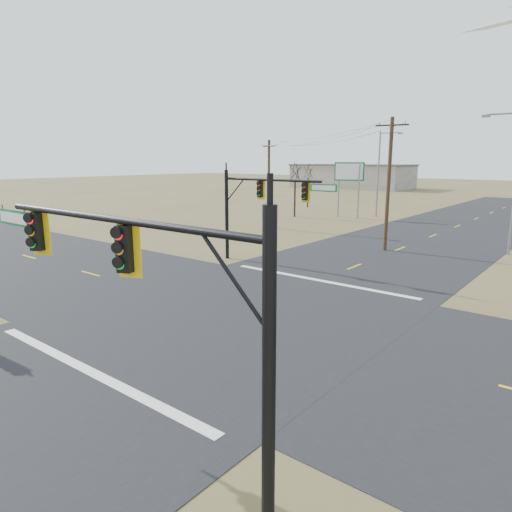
{
  "coord_description": "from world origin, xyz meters",
  "views": [
    {
      "loc": [
        13.24,
        -15.1,
        7.01
      ],
      "look_at": [
        0.4,
        1.0,
        2.63
      ],
      "focal_mm": 32.0,
      "sensor_mm": 36.0,
      "label": 1
    }
  ],
  "objects_px": {
    "utility_pole_near": "(389,183)",
    "bare_tree_b": "(308,171)",
    "utility_pole_far": "(269,183)",
    "streetlight_c": "(380,170)",
    "mast_arm_far": "(263,197)",
    "highway_sign": "(349,179)",
    "mast_arm_near": "(126,269)",
    "bare_tree_a": "(295,171)"
  },
  "relations": [
    {
      "from": "mast_arm_near",
      "to": "bare_tree_a",
      "type": "bearing_deg",
      "value": 94.41
    },
    {
      "from": "utility_pole_near",
      "to": "bare_tree_b",
      "type": "height_order",
      "value": "utility_pole_near"
    },
    {
      "from": "mast_arm_far",
      "to": "streetlight_c",
      "type": "xyz_separation_m",
      "value": [
        -4.97,
        29.92,
        1.21
      ]
    },
    {
      "from": "mast_arm_far",
      "to": "bare_tree_b",
      "type": "bearing_deg",
      "value": 109.3
    },
    {
      "from": "mast_arm_near",
      "to": "mast_arm_far",
      "type": "relative_size",
      "value": 1.17
    },
    {
      "from": "utility_pole_near",
      "to": "streetlight_c",
      "type": "xyz_separation_m",
      "value": [
        -9.47,
        20.02,
        0.56
      ]
    },
    {
      "from": "utility_pole_near",
      "to": "highway_sign",
      "type": "bearing_deg",
      "value": 125.47
    },
    {
      "from": "highway_sign",
      "to": "bare_tree_a",
      "type": "xyz_separation_m",
      "value": [
        -5.53,
        -3.39,
        0.94
      ]
    },
    {
      "from": "mast_arm_far",
      "to": "bare_tree_b",
      "type": "height_order",
      "value": "bare_tree_b"
    },
    {
      "from": "utility_pole_far",
      "to": "mast_arm_far",
      "type": "bearing_deg",
      "value": -54.4
    },
    {
      "from": "utility_pole_near",
      "to": "streetlight_c",
      "type": "distance_m",
      "value": 22.15
    },
    {
      "from": "mast_arm_near",
      "to": "utility_pole_far",
      "type": "distance_m",
      "value": 37.44
    },
    {
      "from": "mast_arm_near",
      "to": "highway_sign",
      "type": "height_order",
      "value": "highway_sign"
    },
    {
      "from": "bare_tree_b",
      "to": "utility_pole_far",
      "type": "bearing_deg",
      "value": -68.37
    },
    {
      "from": "utility_pole_near",
      "to": "bare_tree_a",
      "type": "height_order",
      "value": "utility_pole_near"
    },
    {
      "from": "mast_arm_near",
      "to": "utility_pole_far",
      "type": "bearing_deg",
      "value": 97.33
    },
    {
      "from": "mast_arm_far",
      "to": "utility_pole_far",
      "type": "bearing_deg",
      "value": 117.2
    },
    {
      "from": "bare_tree_a",
      "to": "mast_arm_near",
      "type": "bearing_deg",
      "value": -60.8
    },
    {
      "from": "mast_arm_far",
      "to": "bare_tree_a",
      "type": "bearing_deg",
      "value": 110.75
    },
    {
      "from": "utility_pole_near",
      "to": "mast_arm_far",
      "type": "bearing_deg",
      "value": -114.46
    },
    {
      "from": "mast_arm_far",
      "to": "streetlight_c",
      "type": "bearing_deg",
      "value": 91.03
    },
    {
      "from": "mast_arm_far",
      "to": "highway_sign",
      "type": "bearing_deg",
      "value": 97.21
    },
    {
      "from": "mast_arm_far",
      "to": "bare_tree_a",
      "type": "relative_size",
      "value": 1.25
    },
    {
      "from": "mast_arm_near",
      "to": "mast_arm_far",
      "type": "xyz_separation_m",
      "value": [
        -10.08,
        17.98,
        -0.03
      ]
    },
    {
      "from": "utility_pole_near",
      "to": "bare_tree_b",
      "type": "bearing_deg",
      "value": 132.76
    },
    {
      "from": "mast_arm_near",
      "to": "mast_arm_far",
      "type": "distance_m",
      "value": 20.61
    },
    {
      "from": "utility_pole_near",
      "to": "utility_pole_far",
      "type": "relative_size",
      "value": 1.13
    },
    {
      "from": "utility_pole_far",
      "to": "bare_tree_b",
      "type": "distance_m",
      "value": 21.97
    },
    {
      "from": "utility_pole_near",
      "to": "utility_pole_far",
      "type": "distance_m",
      "value": 14.85
    },
    {
      "from": "mast_arm_near",
      "to": "highway_sign",
      "type": "distance_m",
      "value": 47.96
    },
    {
      "from": "bare_tree_a",
      "to": "streetlight_c",
      "type": "bearing_deg",
      "value": 39.65
    },
    {
      "from": "streetlight_c",
      "to": "bare_tree_a",
      "type": "xyz_separation_m",
      "value": [
        -8.01,
        -6.64,
        -0.17
      ]
    },
    {
      "from": "utility_pole_near",
      "to": "bare_tree_b",
      "type": "xyz_separation_m",
      "value": [
        -22.43,
        24.25,
        0.1
      ]
    },
    {
      "from": "utility_pole_far",
      "to": "bare_tree_b",
      "type": "relative_size",
      "value": 1.34
    },
    {
      "from": "streetlight_c",
      "to": "highway_sign",
      "type": "bearing_deg",
      "value": -152.17
    },
    {
      "from": "utility_pole_far",
      "to": "bare_tree_a",
      "type": "relative_size",
      "value": 1.26
    },
    {
      "from": "mast_arm_near",
      "to": "streetlight_c",
      "type": "relative_size",
      "value": 1.0
    },
    {
      "from": "utility_pole_far",
      "to": "streetlight_c",
      "type": "bearing_deg",
      "value": 73.27
    },
    {
      "from": "bare_tree_a",
      "to": "bare_tree_b",
      "type": "height_order",
      "value": "bare_tree_a"
    },
    {
      "from": "utility_pole_near",
      "to": "bare_tree_b",
      "type": "distance_m",
      "value": 33.03
    },
    {
      "from": "utility_pole_far",
      "to": "bare_tree_b",
      "type": "xyz_separation_m",
      "value": [
        -8.1,
        20.41,
        0.68
      ]
    },
    {
      "from": "mast_arm_near",
      "to": "streetlight_c",
      "type": "height_order",
      "value": "streetlight_c"
    }
  ]
}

